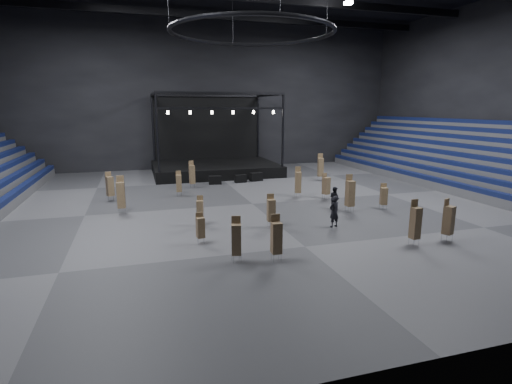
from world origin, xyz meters
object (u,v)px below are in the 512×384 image
object	(u,v)px
flight_case_right	(256,177)
chair_stack_6	(200,227)
man_center	(334,211)
chair_stack_11	(179,183)
chair_stack_9	(415,222)
chair_stack_1	(326,185)
chair_stack_7	(276,237)
chair_stack_0	(110,186)
chair_stack_10	(384,196)
flight_case_left	(215,180)
chair_stack_4	(192,174)
chair_stack_15	(350,193)
chair_stack_8	(236,239)
chair_stack_12	(121,194)
stage	(214,161)
chair_stack_3	(271,210)
chair_stack_13	(200,210)
chair_stack_2	(448,219)
chair_stack_5	(320,167)
crew_member	(335,198)
chair_stack_14	(298,182)
flight_case_mid	(241,179)

from	to	relation	value
flight_case_right	chair_stack_6	distance (m)	19.98
man_center	chair_stack_11	bearing A→B (deg)	-72.59
chair_stack_9	chair_stack_1	bearing A→B (deg)	83.34
chair_stack_7	chair_stack_11	bearing A→B (deg)	102.42
chair_stack_1	chair_stack_9	bearing A→B (deg)	-115.45
chair_stack_0	chair_stack_10	xyz separation A→B (m)	(19.95, -8.99, -0.19)
flight_case_left	chair_stack_4	xyz separation A→B (m)	(-2.45, -1.16, 0.91)
chair_stack_7	chair_stack_15	bearing A→B (deg)	43.81
chair_stack_1	chair_stack_8	size ratio (longest dim) A/B	0.94
chair_stack_4	chair_stack_12	size ratio (longest dim) A/B	0.93
stage	chair_stack_7	distance (m)	28.31
chair_stack_3	chair_stack_13	xyz separation A→B (m)	(-4.32, 1.70, -0.11)
chair_stack_1	chair_stack_10	xyz separation A→B (m)	(2.59, -4.43, -0.11)
chair_stack_7	chair_stack_3	bearing A→B (deg)	75.72
chair_stack_3	chair_stack_8	distance (m)	6.27
chair_stack_2	chair_stack_9	bearing A→B (deg)	159.12
chair_stack_9	chair_stack_11	size ratio (longest dim) A/B	1.18
chair_stack_1	chair_stack_12	xyz separation A→B (m)	(-16.35, -0.08, 0.26)
chair_stack_8	chair_stack_12	bearing A→B (deg)	130.00
chair_stack_2	chair_stack_5	bearing A→B (deg)	63.79
chair_stack_13	crew_member	size ratio (longest dim) A/B	1.15
chair_stack_14	chair_stack_12	bearing A→B (deg)	-158.99
chair_stack_12	chair_stack_15	world-z (taller)	same
flight_case_mid	chair_stack_6	distance (m)	18.96
stage	chair_stack_12	bearing A→B (deg)	-121.15
flight_case_left	chair_stack_6	size ratio (longest dim) A/B	0.71
chair_stack_0	chair_stack_13	world-z (taller)	chair_stack_0
chair_stack_4	chair_stack_11	xyz separation A→B (m)	(-1.61, -3.33, -0.17)
chair_stack_8	chair_stack_14	bearing A→B (deg)	69.16
flight_case_mid	chair_stack_8	distance (m)	21.68
flight_case_left	chair_stack_13	size ratio (longest dim) A/B	0.64
chair_stack_9	chair_stack_3	bearing A→B (deg)	135.18
chair_stack_9	chair_stack_14	xyz separation A→B (m)	(-1.56, 13.17, 0.03)
chair_stack_7	chair_stack_8	world-z (taller)	chair_stack_7
chair_stack_0	chair_stack_5	world-z (taller)	chair_stack_5
chair_stack_13	chair_stack_14	xyz separation A→B (m)	(9.34, 5.89, 0.32)
chair_stack_2	chair_stack_14	world-z (taller)	chair_stack_14
chair_stack_6	chair_stack_0	bearing A→B (deg)	104.27
chair_stack_8	chair_stack_11	bearing A→B (deg)	107.14
chair_stack_5	chair_stack_8	distance (m)	24.06
chair_stack_4	crew_member	world-z (taller)	chair_stack_4
flight_case_left	chair_stack_12	size ratio (longest dim) A/B	0.45
crew_member	chair_stack_12	bearing A→B (deg)	69.16
chair_stack_11	man_center	bearing A→B (deg)	-51.20
chair_stack_5	chair_stack_6	world-z (taller)	chair_stack_5
chair_stack_8	chair_stack_4	bearing A→B (deg)	101.77
flight_case_left	flight_case_right	world-z (taller)	flight_case_right
chair_stack_12	crew_member	bearing A→B (deg)	-8.49
chair_stack_5	chair_stack_7	xyz separation A→B (m)	(-12.03, -20.00, -0.22)
chair_stack_11	flight_case_mid	bearing A→B (deg)	38.41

